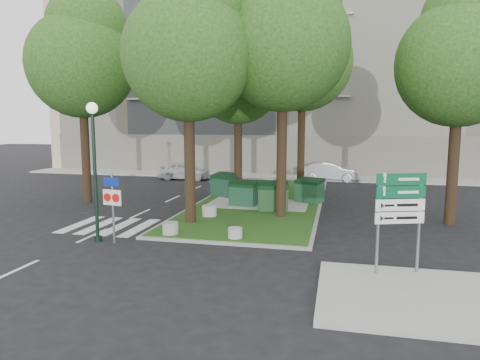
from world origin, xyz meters
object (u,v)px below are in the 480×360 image
(tree_median_far, at_px, (305,52))
(car_white, at_px, (184,171))
(litter_bin, at_px, (302,189))
(dumpster_b, at_px, (244,193))
(bollard_left, at_px, (170,228))
(traffic_sign_pole, at_px, (113,199))
(car_silver, at_px, (330,172))
(tree_median_near_left, at_px, (190,43))
(bollard_mid, at_px, (209,211))
(tree_median_mid, at_px, (240,71))
(dumpster_a, at_px, (225,185))
(dumpster_c, at_px, (273,196))
(tree_street_left, at_px, (83,54))
(directional_sign, at_px, (400,207))
(dumpster_d, at_px, (309,190))
(tree_median_near_right, at_px, (285,32))
(street_lamp, at_px, (94,155))
(tree_street_right, at_px, (463,52))
(bollard_right, at_px, (235,233))

(tree_median_far, bearing_deg, car_white, 157.51)
(litter_bin, relative_size, car_white, 0.20)
(dumpster_b, height_order, bollard_left, dumpster_b)
(traffic_sign_pole, xyz_separation_m, car_white, (-3.54, 16.53, -0.93))
(dumpster_b, bearing_deg, car_silver, 77.62)
(tree_median_near_left, height_order, bollard_mid, tree_median_near_left)
(tree_median_mid, bearing_deg, tree_median_far, 43.15)
(dumpster_a, distance_m, car_white, 8.50)
(tree_median_mid, xyz_separation_m, dumpster_c, (2.37, -3.36, -6.22))
(tree_street_left, bearing_deg, bollard_left, -39.13)
(tree_median_mid, height_order, directional_sign, tree_median_mid)
(dumpster_a, bearing_deg, car_white, 149.28)
(bollard_mid, height_order, litter_bin, litter_bin)
(bollard_left, distance_m, traffic_sign_pole, 2.38)
(tree_median_near_left, xyz_separation_m, traffic_sign_pole, (-1.76, -3.30, -5.73))
(tree_median_far, bearing_deg, litter_bin, -85.03)
(tree_median_far, bearing_deg, directional_sign, -75.03)
(dumpster_b, relative_size, car_silver, 0.34)
(tree_median_near_left, relative_size, dumpster_a, 6.29)
(dumpster_d, height_order, directional_sign, directional_sign)
(tree_median_near_right, xyz_separation_m, car_silver, (1.74, 12.88, -7.30))
(street_lamp, bearing_deg, car_white, 99.74)
(bollard_left, relative_size, car_white, 0.15)
(dumpster_b, bearing_deg, tree_street_right, -1.52)
(dumpster_d, distance_m, bollard_left, 8.93)
(dumpster_b, distance_m, bollard_mid, 2.95)
(bollard_right, xyz_separation_m, street_lamp, (-4.79, -1.10, 2.78))
(tree_street_left, bearing_deg, dumpster_a, 22.99)
(car_white, bearing_deg, dumpster_a, -148.38)
(directional_sign, bearing_deg, bollard_left, 142.90)
(tree_street_right, bearing_deg, litter_bin, 143.04)
(tree_median_mid, bearing_deg, car_white, 130.78)
(tree_median_near_left, xyz_separation_m, bollard_mid, (0.34, 1.22, -6.97))
(tree_median_mid, bearing_deg, directional_sign, -57.82)
(tree_street_left, xyz_separation_m, directional_sign, (14.46, -8.06, -5.71))
(bollard_right, xyz_separation_m, directional_sign, (5.16, -2.50, 1.64))
(tree_median_mid, distance_m, dumpster_b, 6.80)
(dumpster_c, xyz_separation_m, bollard_left, (-3.04, -5.20, -0.43))
(tree_median_far, distance_m, dumpster_b, 9.71)
(litter_bin, relative_size, street_lamp, 0.15)
(tree_street_right, distance_m, bollard_mid, 12.20)
(tree_street_left, relative_size, bollard_right, 21.66)
(tree_median_near_right, xyz_separation_m, dumpster_d, (0.91, 3.59, -7.27))
(tree_median_near_left, xyz_separation_m, car_white, (-5.30, 13.23, -6.66))
(dumpster_a, bearing_deg, dumpster_c, -21.44)
(tree_median_far, distance_m, car_white, 12.40)
(dumpster_a, height_order, bollard_right, dumpster_a)
(tree_median_near_right, bearing_deg, dumpster_a, 131.46)
(dumpster_d, distance_m, traffic_sign_pole, 10.86)
(tree_street_right, xyz_separation_m, litter_bin, (-6.62, 4.99, -6.48))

